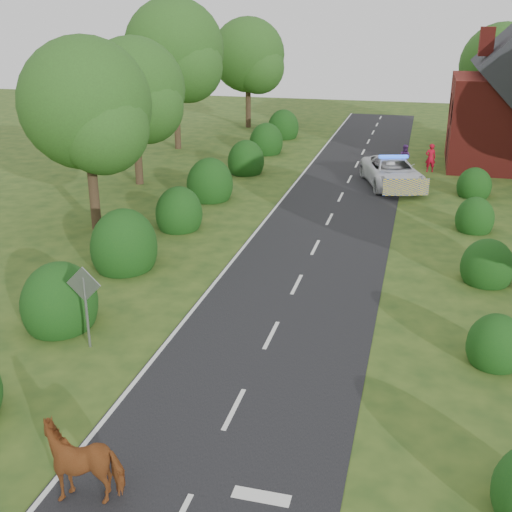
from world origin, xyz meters
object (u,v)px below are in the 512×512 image
(road_sign, at_px, (85,295))
(pedestrian_red, at_px, (431,158))
(cow, at_px, (85,463))
(police_van, at_px, (392,172))
(pedestrian_purple, at_px, (404,157))

(road_sign, height_order, pedestrian_red, road_sign)
(cow, xyz_separation_m, police_van, (4.56, 26.50, 0.11))
(pedestrian_red, bearing_deg, police_van, 50.17)
(pedestrian_red, height_order, pedestrian_purple, pedestrian_red)
(road_sign, bearing_deg, police_van, 70.44)
(police_van, xyz_separation_m, pedestrian_red, (2.05, 4.15, 0.06))
(pedestrian_red, bearing_deg, pedestrian_purple, -18.95)
(road_sign, relative_size, pedestrian_purple, 1.60)
(road_sign, xyz_separation_m, police_van, (7.46, 21.01, -0.85))
(cow, bearing_deg, police_van, 153.77)
(pedestrian_red, xyz_separation_m, pedestrian_purple, (-1.56, 0.15, -0.08))
(cow, relative_size, pedestrian_red, 1.13)
(pedestrian_purple, bearing_deg, cow, 105.17)
(road_sign, bearing_deg, cow, -62.15)
(road_sign, distance_m, cow, 6.29)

